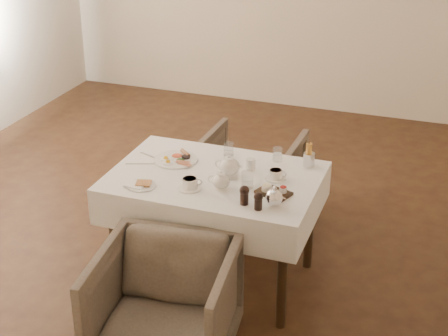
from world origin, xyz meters
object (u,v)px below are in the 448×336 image
object	(u,v)px
armchair_near	(165,308)
breakfast_plate	(176,159)
table	(215,192)
armchair_far	(250,177)
teapot_centre	(229,165)

from	to	relation	value
armchair_near	breakfast_plate	xyz separation A→B (m)	(-0.32, 0.94, 0.43)
breakfast_plate	table	bearing A→B (deg)	-45.08
breakfast_plate	armchair_far	bearing A→B (deg)	46.83
breakfast_plate	teapot_centre	bearing A→B (deg)	-36.57
armchair_near	armchair_far	distance (m)	1.69
table	teapot_centre	world-z (taller)	teapot_centre
armchair_far	teapot_centre	size ratio (longest dim) A/B	4.20
table	breakfast_plate	bearing A→B (deg)	158.63
breakfast_plate	teapot_centre	xyz separation A→B (m)	(0.39, -0.09, 0.06)
armchair_near	armchair_far	world-z (taller)	armchair_near
armchair_far	armchair_near	bearing A→B (deg)	93.19
armchair_near	breakfast_plate	world-z (taller)	breakfast_plate
teapot_centre	armchair_near	bearing A→B (deg)	-92.14
armchair_far	table	bearing A→B (deg)	93.97
table	armchair_near	xyz separation A→B (m)	(0.02, -0.82, -0.30)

